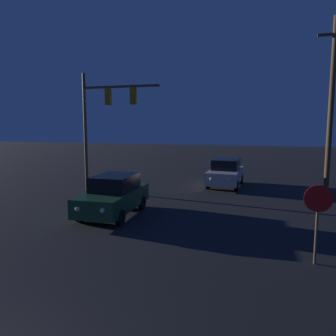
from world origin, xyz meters
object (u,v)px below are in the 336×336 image
Objects in this scene: car_far at (226,173)px; utility_pole at (331,104)px; car_near at (114,195)px; traffic_signal_mast at (102,114)px; stop_sign at (318,209)px.

utility_pole is (5.61, -0.47, 4.05)m from car_far.
car_near is 1.00× the size of car_far.
car_far is 8.19m from traffic_signal_mast.
utility_pole is at bearing -143.29° from car_near.
utility_pole reaches higher than car_far.
utility_pole is at bearing 14.39° from traffic_signal_mast.
car_near is at bearing -58.12° from traffic_signal_mast.
car_far is at bearing 108.41° from stop_sign.
utility_pole is at bearing 177.53° from car_far.
car_far is 0.45× the size of utility_pole.
utility_pole is at bearing 79.28° from stop_sign.
car_near is 7.99m from stop_sign.
stop_sign reaches higher than car_far.
traffic_signal_mast is 12.82m from stop_sign.
car_far is at bearing 175.24° from utility_pole.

